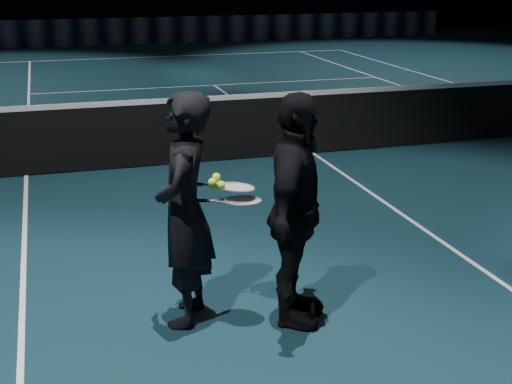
# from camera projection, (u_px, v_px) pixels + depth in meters

# --- Properties ---
(floor) EXTENTS (36.00, 36.00, 0.00)m
(floor) POSITION_uv_depth(u_px,v_px,m) (313.00, 153.00, 10.67)
(floor) COLOR #0E2832
(floor) RESTS_ON ground
(court_lines) EXTENTS (10.98, 23.78, 0.01)m
(court_lines) POSITION_uv_depth(u_px,v_px,m) (313.00, 153.00, 10.66)
(court_lines) COLOR white
(court_lines) RESTS_ON floor
(net_mesh) EXTENTS (12.80, 0.02, 0.86)m
(net_mesh) POSITION_uv_depth(u_px,v_px,m) (314.00, 124.00, 10.53)
(net_mesh) COLOR black
(net_mesh) RESTS_ON floor
(net_tape) EXTENTS (12.80, 0.03, 0.07)m
(net_tape) POSITION_uv_depth(u_px,v_px,m) (315.00, 93.00, 10.38)
(net_tape) COLOR white
(net_tape) RESTS_ON net_mesh
(sponsor_backdrop) EXTENTS (22.00, 0.15, 0.90)m
(sponsor_backdrop) POSITION_uv_depth(u_px,v_px,m) (153.00, 31.00, 24.65)
(sponsor_backdrop) COLOR black
(sponsor_backdrop) RESTS_ON floor
(player_a) EXTENTS (0.66, 0.79, 1.84)m
(player_a) POSITION_uv_depth(u_px,v_px,m) (185.00, 211.00, 5.46)
(player_a) COLOR black
(player_a) RESTS_ON floor
(player_b) EXTENTS (0.93, 1.16, 1.84)m
(player_b) POSITION_uv_depth(u_px,v_px,m) (295.00, 212.00, 5.44)
(player_b) COLOR black
(player_b) RESTS_ON floor
(racket_lower) EXTENTS (0.71, 0.42, 0.03)m
(racket_lower) POSITION_uv_depth(u_px,v_px,m) (243.00, 201.00, 5.43)
(racket_lower) COLOR black
(racket_lower) RESTS_ON player_a
(racket_upper) EXTENTS (0.71, 0.38, 0.10)m
(racket_upper) POSITION_uv_depth(u_px,v_px,m) (237.00, 187.00, 5.44)
(racket_upper) COLOR black
(racket_upper) RESTS_ON player_b
(tennis_balls) EXTENTS (0.12, 0.10, 0.12)m
(tennis_balls) POSITION_uv_depth(u_px,v_px,m) (217.00, 183.00, 5.39)
(tennis_balls) COLOR #C8EB31
(tennis_balls) RESTS_ON racket_upper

